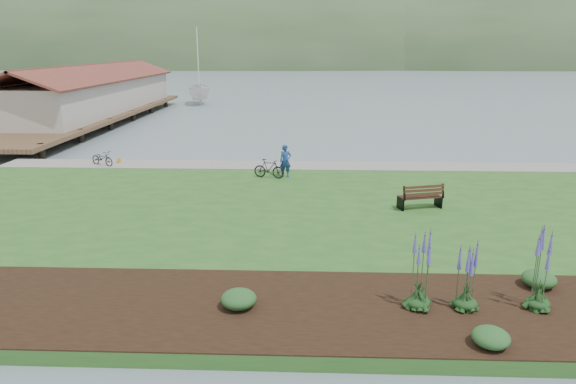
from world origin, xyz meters
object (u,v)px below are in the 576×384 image
(park_bench, at_px, (421,196))
(bicycle_a, at_px, (102,158))
(sailboat, at_px, (200,104))
(person, at_px, (285,158))

(park_bench, relative_size, bicycle_a, 1.17)
(bicycle_a, distance_m, sailboat, 36.57)
(park_bench, bearing_deg, person, 123.63)
(park_bench, distance_m, sailboat, 47.79)
(bicycle_a, bearing_deg, person, -74.78)
(park_bench, relative_size, person, 0.96)
(person, bearing_deg, bicycle_a, 151.24)
(person, relative_size, bicycle_a, 1.22)
(bicycle_a, xyz_separation_m, sailboat, (-1.85, 36.52, -0.83))
(park_bench, relative_size, sailboat, 0.06)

